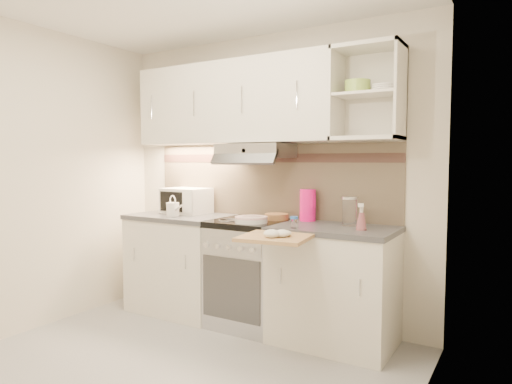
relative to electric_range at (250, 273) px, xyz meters
The scene contains 17 objects.
ground 1.19m from the electric_range, 90.00° to the right, with size 3.00×3.00×0.00m, color gray.
room_shell 1.39m from the electric_range, 89.81° to the right, with size 3.04×2.84×2.52m.
base_cabinet_left 0.75m from the electric_range, behind, with size 0.90×0.60×0.86m, color silver.
worktop_left 0.86m from the electric_range, behind, with size 0.92×0.62×0.04m, color #47474C.
base_cabinet_right 0.75m from the electric_range, ahead, with size 0.90×0.60×0.86m, color silver.
worktop_right 0.86m from the electric_range, ahead, with size 0.92×0.62×0.04m, color #47474C.
electric_range is the anchor object (origin of this frame).
microwave 0.97m from the electric_range, behind, with size 0.44×0.34×0.24m.
watering_can 0.90m from the electric_range, 169.12° to the right, with size 0.22×0.12×0.19m.
plate_stack 0.50m from the electric_range, 55.18° to the right, with size 0.26×0.26×0.06m.
bread_loaf 0.52m from the electric_range, 36.81° to the left, with size 0.20×0.20×0.05m, color #A8884D.
pink_pitcher 0.76m from the electric_range, 24.22° to the left, with size 0.14×0.13×0.26m.
glass_jar 1.01m from the electric_range, ahead, with size 0.12×0.12×0.22m.
spice_jar 0.75m from the electric_range, 23.03° to the right, with size 0.06×0.06×0.09m.
spray_bottle 1.11m from the electric_range, ahead, with size 0.08×0.08×0.21m.
cutting_board 0.85m from the electric_range, 44.99° to the right, with size 0.46×0.41×0.03m, color tan.
dish_towel 0.88m from the electric_range, 45.62° to the right, with size 0.23×0.19×0.06m, color silver, non-canonical shape.
Camera 1 is at (1.99, -2.14, 1.40)m, focal length 32.00 mm.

